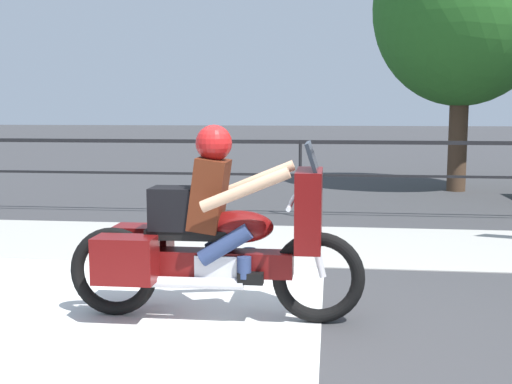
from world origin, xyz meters
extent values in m
plane|color=#38383A|center=(0.00, 0.00, 0.00)|extent=(120.00, 120.00, 0.00)
cube|color=#A8A59E|center=(0.00, 3.40, 0.01)|extent=(44.00, 2.40, 0.01)
cube|color=silver|center=(-1.47, -0.20, 0.00)|extent=(3.79, 6.00, 0.01)
cube|color=black|center=(0.00, 5.46, 1.19)|extent=(36.00, 0.04, 0.06)
cube|color=black|center=(0.00, 5.46, 0.67)|extent=(36.00, 0.03, 0.04)
cylinder|color=black|center=(0.00, 5.46, 0.61)|extent=(0.05, 0.05, 1.22)
torus|color=black|center=(0.39, 0.42, 0.37)|extent=(0.74, 0.11, 0.74)
torus|color=black|center=(-1.29, 0.42, 0.37)|extent=(0.74, 0.11, 0.74)
cube|color=#5B0C0C|center=(-0.45, 0.42, 0.47)|extent=(1.28, 0.22, 0.20)
cube|color=silver|center=(-0.41, 0.42, 0.42)|extent=(0.34, 0.26, 0.26)
ellipsoid|color=#5B0C0C|center=(-0.25, 0.42, 0.77)|extent=(0.56, 0.30, 0.26)
cube|color=black|center=(-0.61, 0.42, 0.71)|extent=(0.74, 0.28, 0.08)
cube|color=#5B0C0C|center=(0.31, 0.42, 0.92)|extent=(0.20, 0.60, 0.62)
cube|color=#1E232B|center=(0.33, 0.42, 1.33)|extent=(0.10, 0.51, 0.24)
cylinder|color=silver|center=(0.17, 0.42, 0.97)|extent=(0.04, 0.70, 0.04)
cylinder|color=silver|center=(-0.65, 0.26, 0.34)|extent=(0.92, 0.09, 0.09)
cube|color=#5B0C0C|center=(-1.11, 0.18, 0.53)|extent=(0.48, 0.28, 0.36)
cube|color=#5B0C0C|center=(-1.11, 0.66, 0.53)|extent=(0.48, 0.28, 0.36)
cylinder|color=silver|center=(0.36, 0.42, 0.64)|extent=(0.19, 0.06, 0.55)
cube|color=#4C1E0F|center=(-0.48, 0.42, 1.03)|extent=(0.32, 0.36, 0.60)
sphere|color=tan|center=(-0.44, 0.42, 1.41)|extent=(0.23, 0.23, 0.23)
sphere|color=#B21919|center=(-0.44, 0.42, 1.43)|extent=(0.29, 0.29, 0.29)
cylinder|color=navy|center=(-0.33, 0.27, 0.65)|extent=(0.44, 0.13, 0.34)
cylinder|color=navy|center=(-0.18, 0.27, 0.47)|extent=(0.11, 0.11, 0.17)
cube|color=black|center=(-0.13, 0.27, 0.39)|extent=(0.20, 0.10, 0.09)
cylinder|color=navy|center=(-0.33, 0.57, 0.65)|extent=(0.44, 0.13, 0.34)
cylinder|color=navy|center=(-0.18, 0.57, 0.47)|extent=(0.11, 0.11, 0.17)
cube|color=black|center=(-0.13, 0.57, 0.39)|extent=(0.20, 0.10, 0.09)
cylinder|color=tan|center=(-0.15, 0.12, 1.10)|extent=(0.69, 0.09, 0.35)
cylinder|color=tan|center=(-0.15, 0.72, 1.10)|extent=(0.69, 0.09, 0.35)
cube|color=black|center=(-0.78, 0.42, 0.91)|extent=(0.34, 0.30, 0.34)
cylinder|color=#473323|center=(3.07, 9.08, 1.12)|extent=(0.38, 0.38, 2.25)
ellipsoid|color=#286623|center=(3.07, 9.08, 3.73)|extent=(3.60, 3.60, 3.96)
camera|label=1|loc=(0.48, -4.57, 1.70)|focal=45.00mm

